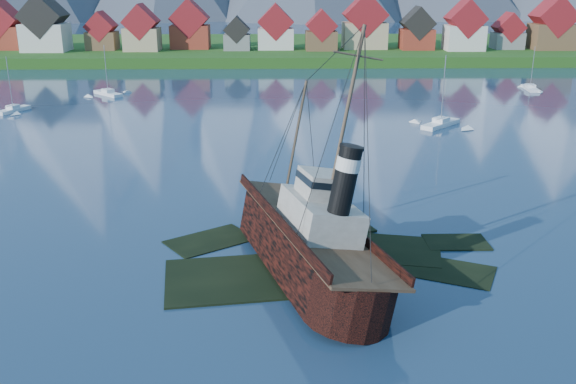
{
  "coord_description": "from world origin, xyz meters",
  "views": [
    {
      "loc": [
        -2.6,
        -52.09,
        24.52
      ],
      "look_at": [
        -1.35,
        6.0,
        5.0
      ],
      "focal_mm": 40.0,
      "sensor_mm": 36.0,
      "label": 1
    }
  ],
  "objects_px": {
    "sailboat_e": "(530,89)",
    "sailboat_d": "(441,125)",
    "tugboat_wreck": "(302,235)",
    "sailboat_b": "(13,110)",
    "sailboat_c": "(108,94)"
  },
  "relations": [
    {
      "from": "sailboat_d",
      "to": "sailboat_e",
      "type": "xyz_separation_m",
      "value": [
        29.94,
        37.4,
        -0.07
      ]
    },
    {
      "from": "sailboat_b",
      "to": "sailboat_d",
      "type": "relative_size",
      "value": 0.86
    },
    {
      "from": "tugboat_wreck",
      "to": "sailboat_e",
      "type": "xyz_separation_m",
      "value": [
        56.33,
        93.06,
        -2.63
      ]
    },
    {
      "from": "tugboat_wreck",
      "to": "sailboat_d",
      "type": "xyz_separation_m",
      "value": [
        26.39,
        55.66,
        -2.56
      ]
    },
    {
      "from": "sailboat_b",
      "to": "sailboat_e",
      "type": "bearing_deg",
      "value": 33.36
    },
    {
      "from": "tugboat_wreck",
      "to": "sailboat_b",
      "type": "relative_size",
      "value": 2.62
    },
    {
      "from": "tugboat_wreck",
      "to": "sailboat_d",
      "type": "distance_m",
      "value": 61.66
    },
    {
      "from": "sailboat_b",
      "to": "tugboat_wreck",
      "type": "bearing_deg",
      "value": -31.77
    },
    {
      "from": "sailboat_b",
      "to": "sailboat_e",
      "type": "height_order",
      "value": "sailboat_b"
    },
    {
      "from": "tugboat_wreck",
      "to": "sailboat_e",
      "type": "distance_m",
      "value": 108.82
    },
    {
      "from": "sailboat_c",
      "to": "sailboat_d",
      "type": "bearing_deg",
      "value": -70.22
    },
    {
      "from": "tugboat_wreck",
      "to": "sailboat_e",
      "type": "height_order",
      "value": "tugboat_wreck"
    },
    {
      "from": "tugboat_wreck",
      "to": "sailboat_c",
      "type": "height_order",
      "value": "tugboat_wreck"
    },
    {
      "from": "sailboat_e",
      "to": "sailboat_d",
      "type": "bearing_deg",
      "value": -121.81
    },
    {
      "from": "tugboat_wreck",
      "to": "sailboat_c",
      "type": "relative_size",
      "value": 2.55
    }
  ]
}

